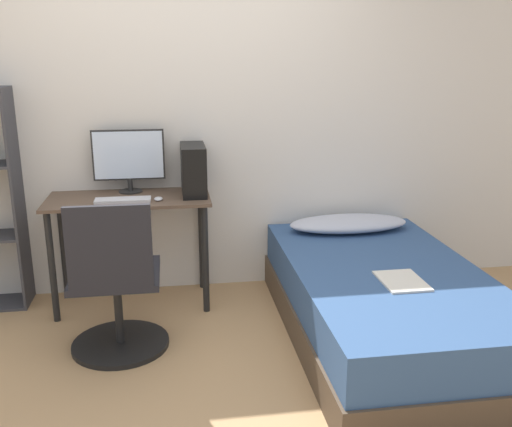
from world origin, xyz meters
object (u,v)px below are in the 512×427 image
at_px(office_chair, 116,295).
at_px(pc_tower, 193,170).
at_px(bed, 384,303).
at_px(monitor, 129,158).
at_px(keyboard, 123,200).

bearing_deg(office_chair, pc_tower, 55.69).
bearing_deg(bed, monitor, 149.39).
distance_m(office_chair, bed, 1.62).
distance_m(bed, pc_tower, 1.55).
height_order(office_chair, keyboard, office_chair).
xyz_separation_m(bed, monitor, (-1.55, 0.92, 0.79)).
relative_size(monitor, keyboard, 1.36).
relative_size(bed, monitor, 4.12).
bearing_deg(monitor, office_chair, -93.96).
bearing_deg(pc_tower, office_chair, -124.31).
bearing_deg(pc_tower, bed, -35.82).
distance_m(bed, keyboard, 1.80).
xyz_separation_m(bed, pc_tower, (-1.11, 0.80, 0.72)).
bearing_deg(bed, office_chair, 177.42).
height_order(bed, pc_tower, pc_tower).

